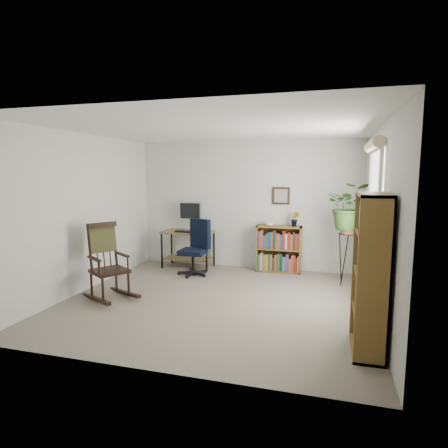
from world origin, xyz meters
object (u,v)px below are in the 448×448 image
(desk, at_px, (188,249))
(low_bookshelf, at_px, (279,249))
(office_chair, at_px, (193,247))
(rocking_chair, at_px, (109,261))
(tall_bookshelf, at_px, (370,274))

(desk, height_order, low_bookshelf, low_bookshelf)
(office_chair, height_order, rocking_chair, rocking_chair)
(tall_bookshelf, bearing_deg, desk, 137.71)
(rocking_chair, relative_size, low_bookshelf, 1.30)
(tall_bookshelf, bearing_deg, office_chair, 140.80)
(rocking_chair, xyz_separation_m, low_bookshelf, (2.15, 2.14, -0.13))
(office_chair, bearing_deg, desk, 141.68)
(low_bookshelf, bearing_deg, rocking_chair, -135.15)
(desk, relative_size, low_bookshelf, 1.14)
(office_chair, relative_size, low_bookshelf, 1.18)
(low_bookshelf, bearing_deg, office_chair, -156.02)
(rocking_chair, bearing_deg, tall_bookshelf, -68.44)
(rocking_chair, relative_size, tall_bookshelf, 0.69)
(rocking_chair, distance_m, low_bookshelf, 3.04)
(desk, distance_m, low_bookshelf, 1.73)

